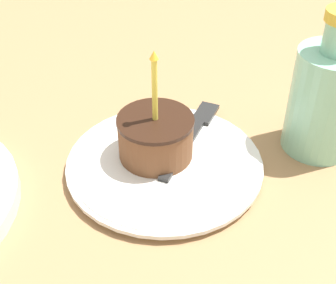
# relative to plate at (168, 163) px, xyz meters

# --- Properties ---
(ground_plane) EXTENTS (2.40, 2.40, 0.04)m
(ground_plane) POSITION_rel_plate_xyz_m (-0.00, 0.01, -0.03)
(ground_plane) COLOR #9E754C
(ground_plane) RESTS_ON ground
(plate) EXTENTS (0.23, 0.23, 0.01)m
(plate) POSITION_rel_plate_xyz_m (0.00, 0.00, 0.00)
(plate) COLOR white
(plate) RESTS_ON ground_plane
(cake_slice) EXTENTS (0.09, 0.09, 0.13)m
(cake_slice) POSITION_rel_plate_xyz_m (-0.01, 0.02, 0.03)
(cake_slice) COLOR brown
(cake_slice) RESTS_ON plate
(fork) EXTENTS (0.12, 0.13, 0.00)m
(fork) POSITION_rel_plate_xyz_m (0.05, 0.03, 0.01)
(fork) COLOR #262626
(fork) RESTS_ON plate
(bottle) EXTENTS (0.08, 0.08, 0.17)m
(bottle) POSITION_rel_plate_xyz_m (0.18, -0.02, 0.06)
(bottle) COLOR #8CD1B2
(bottle) RESTS_ON ground_plane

